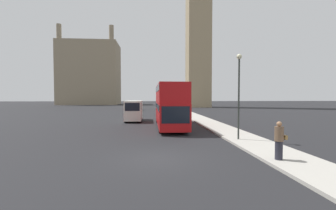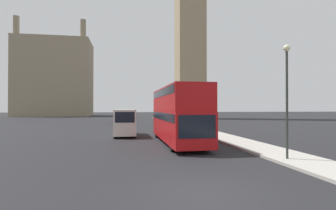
# 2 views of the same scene
# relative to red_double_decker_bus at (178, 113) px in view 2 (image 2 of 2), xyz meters

# --- Properties ---
(ground_plane) EXTENTS (300.00, 300.00, 0.00)m
(ground_plane) POSITION_rel_red_double_decker_bus_xyz_m (-1.61, -11.80, -2.41)
(ground_plane) COLOR black
(building_block_distant) EXTENTS (22.76, 14.91, 30.36)m
(building_block_distant) POSITION_rel_red_double_decker_bus_xyz_m (-26.42, 71.14, 10.09)
(building_block_distant) COLOR gray
(building_block_distant) RESTS_ON ground_plane
(red_double_decker_bus) EXTENTS (2.59, 11.21, 4.33)m
(red_double_decker_bus) POSITION_rel_red_double_decker_bus_xyz_m (0.00, 0.00, 0.00)
(red_double_decker_bus) COLOR #B71114
(red_double_decker_bus) RESTS_ON ground_plane
(white_van) EXTENTS (2.05, 5.25, 2.61)m
(white_van) POSITION_rel_red_double_decker_bus_xyz_m (-4.09, 5.79, -1.01)
(white_van) COLOR silver
(white_van) RESTS_ON ground_plane
(street_lamp) EXTENTS (0.36, 0.36, 5.94)m
(street_lamp) POSITION_rel_red_double_decker_bus_xyz_m (4.17, -7.90, 1.62)
(street_lamp) COLOR #2D332D
(street_lamp) RESTS_ON sidewalk_strip
(parked_sedan) EXTENTS (1.79, 4.37, 1.54)m
(parked_sedan) POSITION_rel_red_double_decker_bus_xyz_m (-5.06, 29.28, -1.72)
(parked_sedan) COLOR black
(parked_sedan) RESTS_ON ground_plane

